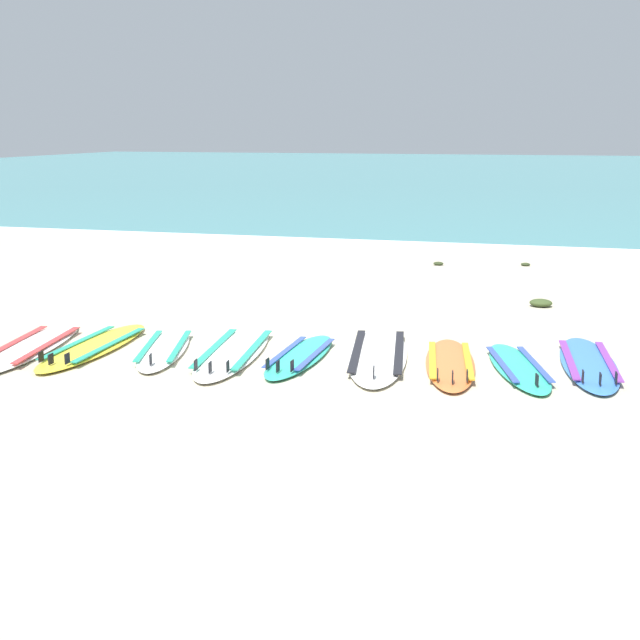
{
  "coord_description": "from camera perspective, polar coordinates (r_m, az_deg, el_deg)",
  "views": [
    {
      "loc": [
        2.35,
        -8.99,
        2.47
      ],
      "look_at": [
        -0.22,
        0.31,
        0.25
      ],
      "focal_mm": 47.2,
      "sensor_mm": 36.0,
      "label": 1
    }
  ],
  "objects": [
    {
      "name": "ground_plane",
      "position": [
        9.62,
        0.79,
        -1.93
      ],
      "size": [
        80.0,
        80.0,
        0.0
      ],
      "primitive_type": "plane",
      "color": "#B7AD93"
    },
    {
      "name": "sea",
      "position": [
        46.76,
        12.73,
        9.67
      ],
      "size": [
        80.0,
        60.0,
        0.1
      ],
      "primitive_type": "cube",
      "color": "teal",
      "rests_on": "ground"
    },
    {
      "name": "wave_foam_strip",
      "position": [
        17.43,
        7.59,
        4.88
      ],
      "size": [
        80.0,
        0.93,
        0.11
      ],
      "primitive_type": "cube",
      "color": "white",
      "rests_on": "ground"
    },
    {
      "name": "surfboard_0",
      "position": [
        10.08,
        -19.04,
        -1.73
      ],
      "size": [
        0.93,
        2.4,
        0.18
      ],
      "color": "white",
      "rests_on": "ground"
    },
    {
      "name": "surfboard_1",
      "position": [
        9.89,
        -15.07,
        -1.74
      ],
      "size": [
        0.59,
        2.25,
        0.18
      ],
      "color": "yellow",
      "rests_on": "ground"
    },
    {
      "name": "surfboard_2",
      "position": [
        9.61,
        -10.53,
        -1.93
      ],
      "size": [
        0.99,
        2.0,
        0.18
      ],
      "color": "white",
      "rests_on": "ground"
    },
    {
      "name": "surfboard_3",
      "position": [
        9.38,
        -5.88,
        -2.14
      ],
      "size": [
        0.9,
        2.48,
        0.18
      ],
      "color": "white",
      "rests_on": "ground"
    },
    {
      "name": "surfboard_4",
      "position": [
        9.16,
        -1.35,
        -2.45
      ],
      "size": [
        0.5,
        1.92,
        0.18
      ],
      "color": "#2DB793",
      "rests_on": "ground"
    },
    {
      "name": "surfboard_5",
      "position": [
        9.25,
        3.94,
        -2.32
      ],
      "size": [
        1.05,
        2.63,
        0.18
      ],
      "color": "white",
      "rests_on": "ground"
    },
    {
      "name": "surfboard_6",
      "position": [
        8.98,
        8.81,
        -2.91
      ],
      "size": [
        0.81,
        2.11,
        0.18
      ],
      "color": "orange",
      "rests_on": "ground"
    },
    {
      "name": "surfboard_7",
      "position": [
        8.98,
        13.29,
        -3.12
      ],
      "size": [
        0.97,
        1.96,
        0.18
      ],
      "color": "#2DB793",
      "rests_on": "ground"
    },
    {
      "name": "surfboard_8",
      "position": [
        9.32,
        17.74,
        -2.81
      ],
      "size": [
        0.74,
        2.27,
        0.18
      ],
      "color": "#3875CC",
      "rests_on": "ground"
    },
    {
      "name": "seaweed_clump_near_shoreline",
      "position": [
        12.22,
        14.75,
        1.13
      ],
      "size": [
        0.32,
        0.25,
        0.11
      ],
      "primitive_type": "ellipsoid",
      "color": "#384723",
      "rests_on": "ground"
    },
    {
      "name": "seaweed_clump_mid_sand",
      "position": [
        15.78,
        13.76,
        3.69
      ],
      "size": [
        0.17,
        0.13,
        0.06
      ],
      "primitive_type": "ellipsoid",
      "color": "#2D381E",
      "rests_on": "ground"
    },
    {
      "name": "seaweed_clump_by_the_boards",
      "position": [
        15.56,
        8.03,
        3.81
      ],
      "size": [
        0.18,
        0.15,
        0.06
      ],
      "primitive_type": "ellipsoid",
      "color": "#2D381E",
      "rests_on": "ground"
    }
  ]
}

